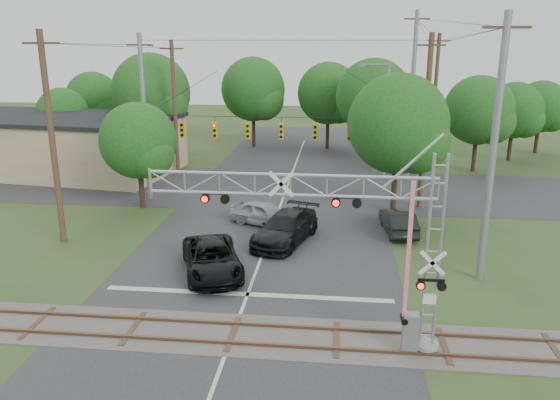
# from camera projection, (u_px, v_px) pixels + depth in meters

# --- Properties ---
(ground) EXTENTS (160.00, 160.00, 0.00)m
(ground) POSITION_uv_depth(u_px,v_px,m) (222.00, 364.00, 19.23)
(ground) COLOR #2D4821
(ground) RESTS_ON ground
(road_main) EXTENTS (14.00, 90.00, 0.02)m
(road_main) POSITION_uv_depth(u_px,v_px,m) (262.00, 257.00, 28.77)
(road_main) COLOR #2B2B2D
(road_main) RESTS_ON ground
(road_cross) EXTENTS (90.00, 12.00, 0.02)m
(road_cross) POSITION_uv_depth(u_px,v_px,m) (287.00, 188.00, 42.13)
(road_cross) COLOR #2B2B2D
(road_cross) RESTS_ON ground
(railroad_track) EXTENTS (90.00, 3.20, 0.17)m
(railroad_track) POSITION_uv_depth(u_px,v_px,m) (233.00, 334.00, 21.13)
(railroad_track) COLOR #544C48
(railroad_track) RESTS_ON ground
(crossing_gantry) EXTENTS (10.58, 0.94, 7.38)m
(crossing_gantry) POSITION_uv_depth(u_px,v_px,m) (344.00, 231.00, 19.09)
(crossing_gantry) COLOR gray
(crossing_gantry) RESTS_ON ground
(traffic_signal_span) EXTENTS (19.34, 0.36, 11.50)m
(traffic_signal_span) POSITION_uv_depth(u_px,v_px,m) (294.00, 124.00, 36.65)
(traffic_signal_span) COLOR gray
(traffic_signal_span) RESTS_ON ground
(pickup_black) EXTENTS (4.29, 6.15, 1.56)m
(pickup_black) POSITION_uv_depth(u_px,v_px,m) (212.00, 259.00, 26.52)
(pickup_black) COLOR black
(pickup_black) RESTS_ON ground
(car_dark) EXTENTS (3.98, 6.20, 1.67)m
(car_dark) POSITION_uv_depth(u_px,v_px,m) (286.00, 228.00, 30.70)
(car_dark) COLOR black
(car_dark) RESTS_ON ground
(sedan_silver) EXTENTS (4.72, 3.36, 1.49)m
(sedan_silver) POSITION_uv_depth(u_px,v_px,m) (264.00, 213.00, 33.65)
(sedan_silver) COLOR #9C9EA3
(sedan_silver) RESTS_ON ground
(suv_dark) EXTENTS (2.03, 4.61, 1.47)m
(suv_dark) POSITION_uv_depth(u_px,v_px,m) (398.00, 221.00, 32.22)
(suv_dark) COLOR black
(suv_dark) RESTS_ON ground
(commercial_building) EXTENTS (21.74, 12.99, 4.82)m
(commercial_building) POSITION_uv_depth(u_px,v_px,m) (55.00, 144.00, 47.19)
(commercial_building) COLOR tan
(commercial_building) RESTS_ON ground
(streetlight) EXTENTS (2.51, 0.26, 9.41)m
(streetlight) POSITION_uv_depth(u_px,v_px,m) (384.00, 116.00, 43.26)
(streetlight) COLOR gray
(streetlight) RESTS_ON ground
(utility_poles) EXTENTS (25.97, 26.90, 13.29)m
(utility_poles) POSITION_uv_depth(u_px,v_px,m) (323.00, 112.00, 38.45)
(utility_poles) COLOR #40311D
(utility_poles) RESTS_ON ground
(treeline) EXTENTS (50.96, 28.90, 10.01)m
(treeline) POSITION_uv_depth(u_px,v_px,m) (298.00, 102.00, 49.42)
(treeline) COLOR #321F17
(treeline) RESTS_ON ground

